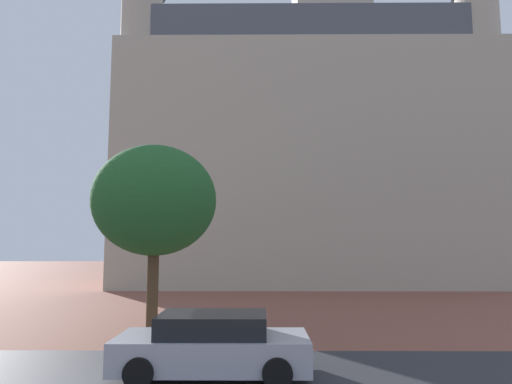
{
  "coord_description": "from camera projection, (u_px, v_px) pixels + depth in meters",
  "views": [
    {
      "loc": [
        0.09,
        -0.17,
        3.03
      ],
      "look_at": [
        0.0,
        11.53,
        4.33
      ],
      "focal_mm": 31.39,
      "sensor_mm": 36.0,
      "label": 1
    }
  ],
  "objects": [
    {
      "name": "tree_curb_far",
      "position": [
        155.0,
        201.0,
        14.49
      ],
      "size": [
        3.98,
        3.98,
        6.16
      ],
      "color": "#4C3823",
      "rests_on": "ground_plane"
    },
    {
      "name": "car_silver",
      "position": [
        213.0,
        345.0,
        10.22
      ],
      "size": [
        4.36,
        2.09,
        1.39
      ],
      "color": "#B2B2BC",
      "rests_on": "ground_plane"
    },
    {
      "name": "landmark_building",
      "position": [
        309.0,
        144.0,
        33.47
      ],
      "size": [
        26.36,
        10.5,
        31.72
      ],
      "color": "#B2A893",
      "rests_on": "ground_plane"
    },
    {
      "name": "ground_plane",
      "position": [
        255.0,
        381.0,
        9.77
      ],
      "size": [
        120.0,
        120.0,
        0.0
      ],
      "primitive_type": "plane",
      "color": "brown"
    }
  ]
}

